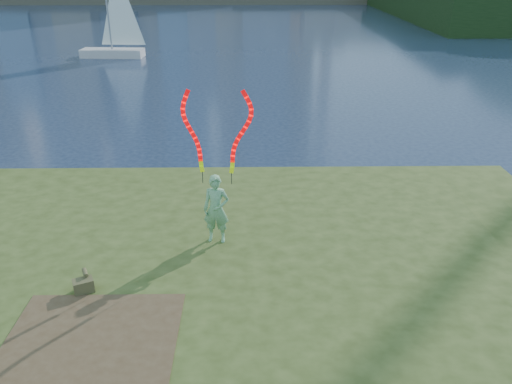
{
  "coord_description": "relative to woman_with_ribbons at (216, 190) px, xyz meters",
  "views": [
    {
      "loc": [
        0.77,
        -10.31,
        7.3
      ],
      "look_at": [
        0.94,
        1.0,
        1.91
      ],
      "focal_mm": 35.0,
      "sensor_mm": 36.0,
      "label": 1
    }
  ],
  "objects": [
    {
      "name": "sailboat",
      "position": [
        -9.62,
        29.38,
        -0.86
      ],
      "size": [
        5.14,
        1.85,
        7.75
      ],
      "rotation": [
        0.0,
        0.0,
        -0.07
      ],
      "color": "beige",
      "rests_on": "ground"
    },
    {
      "name": "woman_with_ribbons",
      "position": [
        0.0,
        0.0,
        0.0
      ],
      "size": [
        2.09,
        0.5,
        4.13
      ],
      "rotation": [
        0.0,
        0.0,
        -0.12
      ],
      "color": "#116C17",
      "rests_on": "grassy_knoll"
    },
    {
      "name": "grassy_knoll",
      "position": [
        0.03,
        -2.84,
        -1.86
      ],
      "size": [
        20.0,
        18.0,
        0.8
      ],
      "color": "#334117",
      "rests_on": "ground"
    },
    {
      "name": "ground",
      "position": [
        0.03,
        -0.55,
        -2.19
      ],
      "size": [
        320.0,
        320.0,
        0.0
      ],
      "primitive_type": "plane",
      "color": "#17233B",
      "rests_on": "ground"
    },
    {
      "name": "dirt_patch",
      "position": [
        -2.17,
        -3.75,
        -1.38
      ],
      "size": [
        3.2,
        3.0,
        0.02
      ],
      "primitive_type": "cube",
      "color": "#47331E",
      "rests_on": "grassy_knoll"
    },
    {
      "name": "canvas_bag",
      "position": [
        -2.74,
        -2.09,
        -1.23
      ],
      "size": [
        0.49,
        0.55,
        0.39
      ],
      "rotation": [
        0.0,
        0.0,
        0.43
      ],
      "color": "#444124",
      "rests_on": "grassy_knoll"
    }
  ]
}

